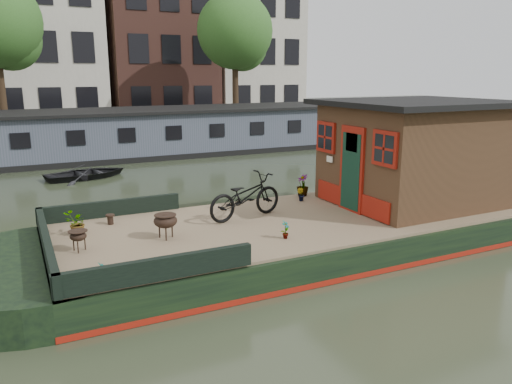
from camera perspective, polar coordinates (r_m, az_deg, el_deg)
name	(u,v)px	position (r m, az deg, el deg)	size (l,w,h in m)	color
ground	(333,241)	(11.41, 8.84, -5.52)	(120.00, 120.00, 0.00)	#25311F
houseboat_hull	(282,237)	(10.64, 2.97, -5.21)	(14.01, 4.02, 0.60)	black
houseboat_deck	(334,214)	(11.22, 8.96, -2.50)	(11.80, 3.80, 0.05)	#78614A
bow_bulwark	(98,237)	(9.33, -17.58, -4.97)	(3.00, 4.00, 0.35)	black
cabin	(413,152)	(12.33, 17.56, 4.43)	(4.00, 3.50, 2.42)	black
bicycle	(245,196)	(10.59, -1.25, -0.49)	(0.63, 1.81, 0.95)	black
potted_plant_a	(285,230)	(9.34, 3.38, -4.31)	(0.19, 0.13, 0.35)	#9D322C
potted_plant_b	(301,195)	(12.14, 5.13, -0.29)	(0.17, 0.14, 0.31)	brown
potted_plant_c	(77,223)	(10.11, -19.81, -3.39)	(0.42, 0.36, 0.47)	#A76130
potted_plant_d	(303,185)	(12.63, 5.34, 0.79)	(0.31, 0.31, 0.55)	maroon
potted_plant_e	(103,273)	(7.72, -17.13, -8.85)	(0.18, 0.12, 0.34)	brown
brazier_front	(79,241)	(9.21, -19.62, -5.28)	(0.35, 0.35, 0.38)	black
brazier_rear	(166,226)	(9.48, -10.28, -3.89)	(0.43, 0.43, 0.47)	black
bollard_port	(110,219)	(10.65, -16.31, -3.02)	(0.18, 0.18, 0.21)	black
bollard_stbd	(236,256)	(8.29, -2.30, -7.27)	(0.16, 0.16, 0.18)	black
dinghy	(86,170)	(18.98, -18.81, 2.42)	(2.03, 2.85, 0.59)	black
far_houseboat	(161,133)	(23.80, -10.77, 6.62)	(20.40, 4.40, 2.11)	#434859
quay	(131,131)	(30.14, -14.08, 6.83)	(60.00, 6.00, 0.90)	#47443F
townhouse_row	(104,9)	(37.11, -16.97, 19.35)	(27.25, 8.00, 16.50)	brown
tree_right	(237,35)	(30.59, -2.22, 17.52)	(4.40, 4.40, 7.40)	#332316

